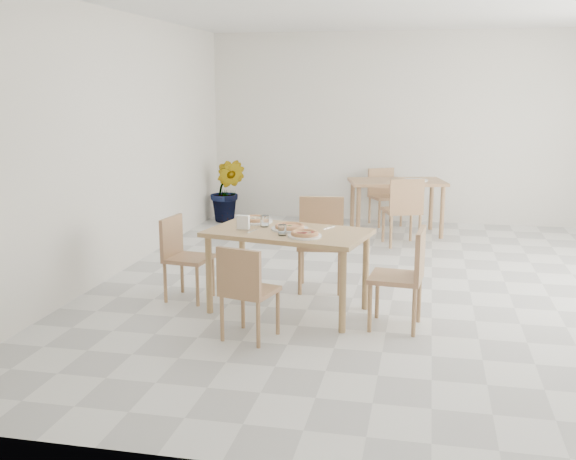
% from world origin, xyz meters
% --- Properties ---
extents(main_table, '(1.53, 1.06, 0.75)m').
position_xyz_m(main_table, '(-0.91, -0.94, 0.66)').
color(main_table, '#A48054').
rests_on(main_table, ground).
extents(chair_south, '(0.47, 0.47, 0.78)m').
position_xyz_m(chair_south, '(-1.10, -1.73, 0.45)').
color(chair_south, '#A17050').
rests_on(chair_south, ground).
extents(chair_north, '(0.51, 0.51, 0.91)m').
position_xyz_m(chair_north, '(-0.74, -0.14, 0.53)').
color(chair_north, '#A17050').
rests_on(chair_north, ground).
extents(chair_west, '(0.44, 0.44, 0.80)m').
position_xyz_m(chair_west, '(-1.99, -0.79, 0.46)').
color(chair_west, '#A17050').
rests_on(chair_west, ground).
extents(chair_east, '(0.46, 0.46, 0.86)m').
position_xyz_m(chair_east, '(0.14, -1.17, 0.50)').
color(chair_east, '#A17050').
rests_on(chair_east, ground).
extents(plate_margherita, '(0.33, 0.33, 0.02)m').
position_xyz_m(plate_margherita, '(-0.91, -0.90, 0.76)').
color(plate_margherita, white).
rests_on(plate_margherita, main_table).
extents(plate_mushroom, '(0.34, 0.34, 0.02)m').
position_xyz_m(plate_mushroom, '(-1.30, -0.63, 0.76)').
color(plate_mushroom, white).
rests_on(plate_mushroom, main_table).
extents(plate_pepperoni, '(0.29, 0.29, 0.02)m').
position_xyz_m(plate_pepperoni, '(-0.72, -1.16, 0.76)').
color(plate_pepperoni, white).
rests_on(plate_pepperoni, main_table).
extents(pizza_margherita, '(0.33, 0.33, 0.03)m').
position_xyz_m(pizza_margherita, '(-0.91, -0.90, 0.78)').
color(pizza_margherita, '#F2AB72').
rests_on(pizza_margherita, plate_margherita).
extents(pizza_mushroom, '(0.34, 0.34, 0.03)m').
position_xyz_m(pizza_mushroom, '(-1.30, -0.63, 0.78)').
color(pizza_mushroom, '#F2AB72').
rests_on(pizza_mushroom, plate_mushroom).
extents(pizza_pepperoni, '(0.29, 0.29, 0.03)m').
position_xyz_m(pizza_pepperoni, '(-0.72, -1.16, 0.78)').
color(pizza_pepperoni, '#F2AB72').
rests_on(pizza_pepperoni, plate_pepperoni).
extents(tumbler_a, '(0.08, 0.08, 0.10)m').
position_xyz_m(tumbler_a, '(-1.16, -0.82, 0.80)').
color(tumbler_a, white).
rests_on(tumbler_a, main_table).
extents(tumbler_b, '(0.07, 0.07, 0.09)m').
position_xyz_m(tumbler_b, '(-0.92, -1.14, 0.80)').
color(tumbler_b, white).
rests_on(tumbler_b, main_table).
extents(napkin_holder, '(0.12, 0.06, 0.13)m').
position_xyz_m(napkin_holder, '(-1.31, -1.00, 0.81)').
color(napkin_holder, silver).
rests_on(napkin_holder, main_table).
extents(fork_a, '(0.10, 0.16, 0.01)m').
position_xyz_m(fork_a, '(-0.57, -0.73, 0.75)').
color(fork_a, silver).
rests_on(fork_a, main_table).
extents(fork_b, '(0.06, 0.19, 0.01)m').
position_xyz_m(fork_b, '(-1.22, -1.04, 0.75)').
color(fork_b, silver).
rests_on(fork_b, main_table).
extents(second_table, '(1.41, 1.01, 0.75)m').
position_xyz_m(second_table, '(-0.12, 2.54, 0.65)').
color(second_table, '#A17050').
rests_on(second_table, ground).
extents(chair_back_s, '(0.55, 0.55, 0.88)m').
position_xyz_m(chair_back_s, '(0.00, 1.84, 0.51)').
color(chair_back_s, '#A17050').
rests_on(chair_back_s, ground).
extents(chair_back_n, '(0.55, 0.55, 0.82)m').
position_xyz_m(chair_back_n, '(-0.35, 3.22, 0.48)').
color(chair_back_n, '#A17050').
rests_on(chair_back_n, ground).
extents(plate_empty, '(0.33, 0.33, 0.02)m').
position_xyz_m(plate_empty, '(0.12, 2.55, 0.76)').
color(plate_empty, white).
rests_on(plate_empty, second_table).
extents(potted_plant, '(0.52, 0.42, 0.95)m').
position_xyz_m(potted_plant, '(-2.65, 2.91, 0.47)').
color(potted_plant, '#347121').
rests_on(potted_plant, ground).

